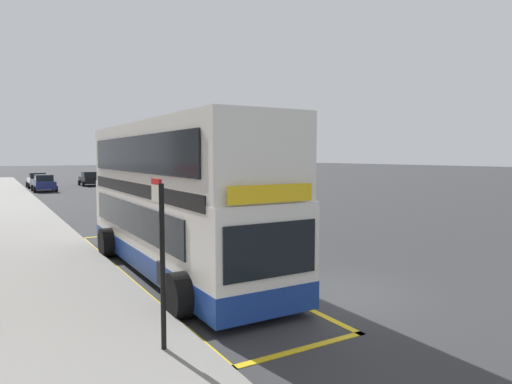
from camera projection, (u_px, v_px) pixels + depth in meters
ground_plane at (87, 196)px, 38.84m from camera, size 260.00×260.00×0.00m
double_decker_bus at (175, 203)px, 13.43m from camera, size 3.16×10.67×4.40m
bus_bay_markings at (170, 268)px, 13.86m from camera, size 2.98×13.65×0.01m
bus_stop_sign at (161, 251)px, 7.71m from camera, size 0.09×0.51×2.93m
parked_car_black_kerbside at (90, 179)px, 51.78m from camera, size 2.09×4.20×1.62m
parked_car_navy_across at (44, 183)px, 43.55m from camera, size 2.09×4.20×1.62m
parked_car_white_distant at (37, 180)px, 48.74m from camera, size 2.09×4.20×1.62m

